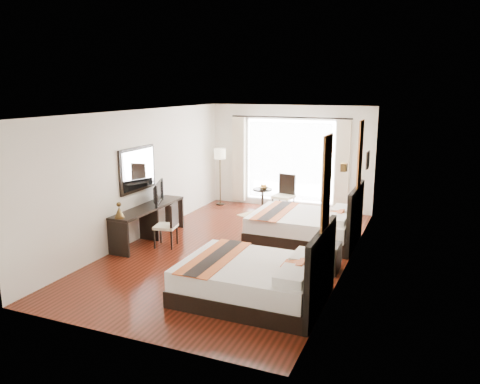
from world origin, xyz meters
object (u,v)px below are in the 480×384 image
at_px(fruit_bowl, 263,188).
at_px(side_table, 262,199).
at_px(bed_near, 256,279).
at_px(console_desk, 149,223).
at_px(vase, 326,244).
at_px(floor_lamp, 220,157).
at_px(table_lamp, 329,228).
at_px(television, 155,193).
at_px(nightstand, 327,257).
at_px(bed_far, 307,226).
at_px(window_chair, 284,203).
at_px(desk_chair, 167,233).

bearing_deg(fruit_bowl, side_table, 142.18).
xyz_separation_m(bed_near, console_desk, (-3.18, 1.83, 0.05)).
bearing_deg(bed_near, vase, 60.21).
distance_m(floor_lamp, fruit_bowl, 1.53).
relative_size(table_lamp, television, 0.48).
relative_size(vase, side_table, 0.23).
xyz_separation_m(nightstand, console_desk, (-3.96, 0.26, 0.12)).
xyz_separation_m(bed_near, bed_far, (-0.00, 3.12, 0.00)).
bearing_deg(table_lamp, bed_near, -115.18).
relative_size(table_lamp, vase, 3.02).
height_order(television, window_chair, television).
distance_m(desk_chair, side_table, 3.66).
bearing_deg(television, bed_far, -94.56).
relative_size(floor_lamp, side_table, 2.72).
bearing_deg(window_chair, nightstand, 37.52).
xyz_separation_m(bed_near, vase, (0.79, 1.39, 0.24)).
relative_size(nightstand, television, 0.62).
distance_m(bed_far, desk_chair, 3.00).
bearing_deg(desk_chair, table_lamp, 169.41).
xyz_separation_m(vase, window_chair, (-1.89, 3.54, -0.25)).
xyz_separation_m(desk_chair, floor_lamp, (-0.47, 3.66, 1.07)).
bearing_deg(bed_far, fruit_bowl, 130.53).
height_order(television, floor_lamp, floor_lamp).
distance_m(table_lamp, console_desk, 3.98).
height_order(nightstand, window_chair, window_chair).
distance_m(table_lamp, window_chair, 3.80).
bearing_deg(console_desk, bed_near, -29.88).
height_order(console_desk, side_table, console_desk).
relative_size(table_lamp, window_chair, 0.39).
bearing_deg(floor_lamp, desk_chair, -82.67).
relative_size(bed_near, side_table, 3.81).
distance_m(nightstand, window_chair, 3.85).
bearing_deg(television, table_lamp, -118.97).
bearing_deg(television, vase, -122.72).
height_order(nightstand, vase, vase).
bearing_deg(console_desk, floor_lamp, 88.19).
bearing_deg(table_lamp, console_desk, 177.51).
bearing_deg(table_lamp, floor_lamp, 136.79).
bearing_deg(window_chair, floor_lamp, -91.34).
xyz_separation_m(television, desk_chair, (0.56, -0.48, -0.72)).
height_order(bed_far, nightstand, bed_far).
relative_size(bed_far, console_desk, 1.02).
bearing_deg(bed_far, desk_chair, -149.73).
bearing_deg(vase, bed_near, -119.79).
relative_size(vase, floor_lamp, 0.08).
bearing_deg(floor_lamp, television, -91.60).
bearing_deg(fruit_bowl, floor_lamp, 174.45).
bearing_deg(nightstand, side_table, 125.26).
relative_size(vase, window_chair, 0.13).
bearing_deg(console_desk, window_chair, 56.10).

